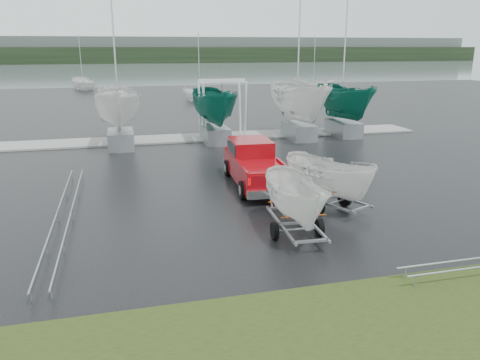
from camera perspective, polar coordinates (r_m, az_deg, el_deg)
ground_plane at (r=21.73m, az=4.25°, el=-1.00°), size 120.00×120.00×0.00m
lake at (r=120.04m, az=-11.37°, el=12.67°), size 300.00×300.00×0.00m
grass_verge at (r=12.66m, az=20.75°, el=-15.18°), size 40.00×40.00×0.00m
dock at (r=33.95m, az=-2.72°, el=5.31°), size 30.00×3.00×0.12m
treeline at (r=189.83m, az=-12.70°, el=14.62°), size 300.00×8.00×6.00m
far_hill at (r=197.80m, az=-12.83°, el=15.23°), size 300.00×6.00×10.00m
pickup_truck at (r=22.17m, az=1.68°, el=2.17°), size 2.47×6.12×2.00m
trailer_hitched at (r=15.69m, az=7.05°, el=2.25°), size 1.81×3.66×4.87m
trailer_parked at (r=18.56m, az=11.03°, el=4.33°), size 2.54×3.77×4.93m
boat_hoist at (r=33.63m, az=-2.19°, el=9.73°), size 3.30×2.18×4.12m
keelboat_0 at (r=30.74m, az=-14.83°, el=11.96°), size 2.80×3.20×10.98m
keelboat_1 at (r=31.56m, az=-3.16°, el=11.95°), size 2.59×3.20×7.99m
keelboat_2 at (r=33.03m, az=7.41°, el=13.05°), size 2.96×3.20×11.15m
keelboat_3 at (r=34.80m, az=12.85°, el=12.21°), size 2.68×3.20×10.86m
mast_rack_0 at (r=21.66m, az=-19.86°, el=-1.03°), size 0.56×6.50×0.06m
mast_rack_1 at (r=16.03m, az=-21.68°, el=-7.14°), size 0.56×6.50×0.06m
moored_boat_1 at (r=76.28m, az=-18.55°, el=10.43°), size 3.34×3.39×11.62m
moored_boat_2 at (r=56.37m, az=-4.92°, el=9.49°), size 3.17×3.20×11.14m
moored_boat_3 at (r=75.62m, az=8.91°, el=11.01°), size 3.28×3.25×11.22m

